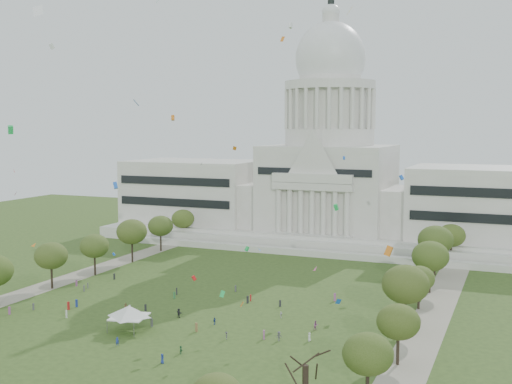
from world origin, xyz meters
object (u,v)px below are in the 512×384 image
at_px(big_bare_tree, 306,361).
at_px(person_0, 309,337).
at_px(capitol, 329,179).
at_px(event_tent, 129,311).

height_order(big_bare_tree, person_0, big_bare_tree).
relative_size(capitol, big_bare_tree, 12.50).
distance_m(capitol, person_0, 115.11).
relative_size(big_bare_tree, event_tent, 1.14).
bearing_deg(event_tent, person_0, 12.68).
bearing_deg(big_bare_tree, capitol, 105.02).
xyz_separation_m(capitol, big_bare_tree, (38.00, -141.59, -13.62)).
height_order(event_tent, person_0, event_tent).
distance_m(capitol, big_bare_tree, 147.23).
bearing_deg(person_0, event_tent, -105.82).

